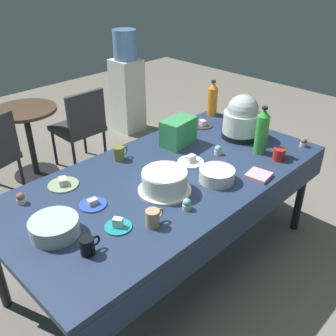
% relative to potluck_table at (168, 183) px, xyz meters
% --- Properties ---
extents(ground, '(9.00, 9.00, 0.00)m').
position_rel_potluck_table_xyz_m(ground, '(0.00, 0.00, -0.69)').
color(ground, slate).
extents(potluck_table, '(2.20, 1.10, 0.75)m').
position_rel_potluck_table_xyz_m(potluck_table, '(0.00, 0.00, 0.00)').
color(potluck_table, navy).
rests_on(potluck_table, ground).
extents(frosted_layer_cake, '(0.32, 0.32, 0.13)m').
position_rel_potluck_table_xyz_m(frosted_layer_cake, '(-0.15, -0.12, 0.13)').
color(frosted_layer_cake, silver).
rests_on(frosted_layer_cake, potluck_table).
extents(slow_cooker, '(0.29, 0.29, 0.34)m').
position_rel_potluck_table_xyz_m(slow_cooker, '(0.81, 0.01, 0.22)').
color(slow_cooker, black).
rests_on(slow_cooker, potluck_table).
extents(glass_salad_bowl, '(0.25, 0.25, 0.09)m').
position_rel_potluck_table_xyz_m(glass_salad_bowl, '(-0.83, -0.01, 0.11)').
color(glass_salad_bowl, '#B2C6BC').
rests_on(glass_salad_bowl, potluck_table).
extents(ceramic_snack_bowl, '(0.22, 0.22, 0.08)m').
position_rel_potluck_table_xyz_m(ceramic_snack_bowl, '(0.16, -0.27, 0.10)').
color(ceramic_snack_bowl, silver).
rests_on(ceramic_snack_bowl, potluck_table).
extents(dessert_plate_charcoal, '(0.17, 0.17, 0.05)m').
position_rel_potluck_table_xyz_m(dessert_plate_charcoal, '(0.77, 0.35, 0.07)').
color(dessert_plate_charcoal, '#2D2D33').
rests_on(dessert_plate_charcoal, potluck_table).
extents(dessert_plate_sage, '(0.19, 0.19, 0.05)m').
position_rel_potluck_table_xyz_m(dessert_plate_sage, '(-0.54, 0.37, 0.07)').
color(dessert_plate_sage, '#8CA87F').
rests_on(dessert_plate_sage, potluck_table).
extents(dessert_plate_teal, '(0.14, 0.14, 0.06)m').
position_rel_potluck_table_xyz_m(dessert_plate_teal, '(-0.57, -0.19, 0.08)').
color(dessert_plate_teal, teal).
rests_on(dessert_plate_teal, potluck_table).
extents(dessert_plate_white, '(0.18, 0.18, 0.05)m').
position_rel_potluck_table_xyz_m(dessert_plate_white, '(0.23, 0.01, 0.07)').
color(dessert_plate_white, white).
rests_on(dessert_plate_white, potluck_table).
extents(dessert_plate_cobalt, '(0.16, 0.16, 0.04)m').
position_rel_potluck_table_xyz_m(dessert_plate_cobalt, '(-0.54, 0.07, 0.07)').
color(dessert_plate_cobalt, '#2D4CB2').
rests_on(dessert_plate_cobalt, potluck_table).
extents(cupcake_vanilla, '(0.05, 0.05, 0.07)m').
position_rel_potluck_table_xyz_m(cupcake_vanilla, '(-0.82, 0.37, 0.09)').
color(cupcake_vanilla, beige).
rests_on(cupcake_vanilla, potluck_table).
extents(cupcake_berry, '(0.05, 0.05, 0.07)m').
position_rel_potluck_table_xyz_m(cupcake_berry, '(1.00, -0.42, 0.09)').
color(cupcake_berry, beige).
rests_on(cupcake_berry, potluck_table).
extents(cupcake_mint, '(0.05, 0.05, 0.07)m').
position_rel_potluck_table_xyz_m(cupcake_mint, '(0.45, -0.05, 0.09)').
color(cupcake_mint, beige).
rests_on(cupcake_mint, potluck_table).
extents(cupcake_rose, '(0.05, 0.05, 0.07)m').
position_rel_potluck_table_xyz_m(cupcake_rose, '(-0.19, -0.34, 0.09)').
color(cupcake_rose, beige).
rests_on(cupcake_rose, potluck_table).
extents(soda_bottle_orange_juice, '(0.08, 0.08, 0.31)m').
position_rel_potluck_table_xyz_m(soda_bottle_orange_juice, '(1.02, 0.46, 0.21)').
color(soda_bottle_orange_juice, orange).
rests_on(soda_bottle_orange_juice, potluck_table).
extents(soda_bottle_lime_soda, '(0.09, 0.09, 0.35)m').
position_rel_potluck_table_xyz_m(soda_bottle_lime_soda, '(0.69, -0.24, 0.22)').
color(soda_bottle_lime_soda, green).
rests_on(soda_bottle_lime_soda, potluck_table).
extents(coffee_mug_olive, '(0.12, 0.08, 0.10)m').
position_rel_potluck_table_xyz_m(coffee_mug_olive, '(-0.09, 0.39, 0.11)').
color(coffee_mug_olive, olive).
rests_on(coffee_mug_olive, potluck_table).
extents(coffee_mug_red, '(0.12, 0.08, 0.08)m').
position_rel_potluck_table_xyz_m(coffee_mug_red, '(0.69, -0.40, 0.10)').
color(coffee_mug_red, '#B2231E').
rests_on(coffee_mug_red, potluck_table).
extents(coffee_mug_black, '(0.11, 0.07, 0.09)m').
position_rel_potluck_table_xyz_m(coffee_mug_black, '(-0.79, -0.25, 0.11)').
color(coffee_mug_black, black).
rests_on(coffee_mug_black, potluck_table).
extents(coffee_mug_tan, '(0.12, 0.08, 0.09)m').
position_rel_potluck_table_xyz_m(coffee_mug_tan, '(-0.42, -0.31, 0.11)').
color(coffee_mug_tan, tan).
rests_on(coffee_mug_tan, potluck_table).
extents(soda_carton, '(0.28, 0.19, 0.20)m').
position_rel_potluck_table_xyz_m(soda_carton, '(0.38, 0.26, 0.16)').
color(soda_carton, '#338C4C').
rests_on(soda_carton, potluck_table).
extents(paper_napkin_stack, '(0.16, 0.16, 0.02)m').
position_rel_potluck_table_xyz_m(paper_napkin_stack, '(0.39, -0.43, 0.07)').
color(paper_napkin_stack, pink).
rests_on(paper_napkin_stack, potluck_table).
extents(maroon_chair_right, '(0.44, 0.44, 0.85)m').
position_rel_potluck_table_xyz_m(maroon_chair_right, '(0.40, 1.64, -0.20)').
color(maroon_chair_right, '#333338').
rests_on(maroon_chair_right, ground).
extents(round_cafe_table, '(0.60, 0.60, 0.72)m').
position_rel_potluck_table_xyz_m(round_cafe_table, '(-0.05, 1.86, -0.19)').
color(round_cafe_table, '#473323').
rests_on(round_cafe_table, ground).
extents(water_cooler, '(0.32, 0.32, 1.24)m').
position_rel_potluck_table_xyz_m(water_cooler, '(1.38, 2.07, -0.10)').
color(water_cooler, silver).
rests_on(water_cooler, ground).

